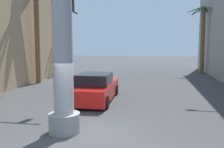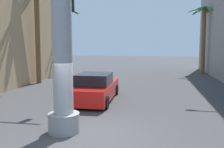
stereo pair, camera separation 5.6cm
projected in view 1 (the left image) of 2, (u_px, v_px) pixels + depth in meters
The scene contains 6 objects.
ground_plane at pixel (125, 87), 18.32m from camera, with size 95.69×95.69×0.00m, color #424244.
traffic_light_mast at pixel (16, 27), 13.27m from camera, with size 5.94×0.32×5.66m.
car_lead at pixel (96, 88), 13.85m from camera, with size 2.07×4.99×1.56m.
palm_tree_mid_left at pixel (37, 17), 19.42m from camera, with size 3.01×2.93×8.85m.
palm_tree_far_left at pixel (68, 34), 26.46m from camera, with size 2.80×2.61×7.01m.
palm_tree_far_right at pixel (203, 33), 26.10m from camera, with size 3.44×3.29×7.10m.
Camera 1 is at (2.10, -7.98, 3.14)m, focal length 40.00 mm.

